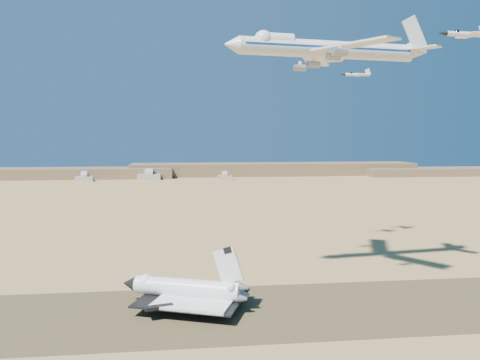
{
  "coord_description": "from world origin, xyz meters",
  "views": [
    {
      "loc": [
        -12.14,
        -144.37,
        55.45
      ],
      "look_at": [
        5.78,
        8.0,
        41.62
      ],
      "focal_mm": 35.0,
      "sensor_mm": 36.0,
      "label": 1
    }
  ],
  "objects": [
    {
      "name": "chase_jet_c",
      "position": [
        56.58,
        75.2,
        92.23
      ],
      "size": [
        14.29,
        7.65,
        3.56
      ],
      "rotation": [
        0.0,
        0.0,
        0.05
      ],
      "color": "silver"
    },
    {
      "name": "chase_jet_d",
      "position": [
        74.29,
        86.57,
        87.35
      ],
      "size": [
        15.95,
        8.42,
        3.97
      ],
      "rotation": [
        0.0,
        0.0,
        -0.01
      ],
      "color": "silver"
    },
    {
      "name": "shuttle",
      "position": [
        -12.35,
        5.56,
        5.73
      ],
      "size": [
        43.84,
        35.93,
        21.33
      ],
      "rotation": [
        0.0,
        0.0,
        -0.36
      ],
      "color": "white",
      "rests_on": "runway"
    },
    {
      "name": "crew_a",
      "position": [
        -5.81,
        -2.21,
        0.84
      ],
      "size": [
        0.51,
        0.65,
        1.55
      ],
      "primitive_type": "imported",
      "rotation": [
        0.0,
        0.0,
        1.85
      ],
      "color": "#C2700B",
      "rests_on": "runway"
    },
    {
      "name": "ground",
      "position": [
        0.0,
        0.0,
        0.0
      ],
      "size": [
        1200.0,
        1200.0,
        0.0
      ],
      "primitive_type": "plane",
      "color": "tan",
      "rests_on": "ground"
    },
    {
      "name": "crew_c",
      "position": [
        -1.8,
        0.52,
        0.9
      ],
      "size": [
        1.01,
        1.08,
        1.67
      ],
      "primitive_type": "imported",
      "rotation": [
        0.0,
        0.0,
        2.27
      ],
      "color": "#C2700B",
      "rests_on": "runway"
    },
    {
      "name": "carrier_747",
      "position": [
        37.92,
        24.79,
        87.77
      ],
      "size": [
        80.45,
        61.67,
        19.98
      ],
      "rotation": [
        0.0,
        0.0,
        0.13
      ],
      "color": "silver"
    },
    {
      "name": "chase_jet_a",
      "position": [
        64.13,
        -22.1,
        83.68
      ],
      "size": [
        14.92,
        8.01,
        3.71
      ],
      "rotation": [
        0.0,
        0.0,
        0.05
      ],
      "color": "silver"
    },
    {
      "name": "hangars",
      "position": [
        -64.0,
        478.43,
        4.83
      ],
      "size": [
        200.5,
        29.5,
        30.0
      ],
      "color": "#9D978B",
      "rests_on": "ground"
    },
    {
      "name": "runway",
      "position": [
        0.0,
        0.0,
        0.03
      ],
      "size": [
        600.0,
        50.0,
        0.06
      ],
      "primitive_type": "cube",
      "color": "brown",
      "rests_on": "ground"
    },
    {
      "name": "crew_b",
      "position": [
        -6.49,
        -1.52,
        0.85
      ],
      "size": [
        0.73,
        0.89,
        1.59
      ],
      "primitive_type": "imported",
      "rotation": [
        0.0,
        0.0,
        2.0
      ],
      "color": "#C2700B",
      "rests_on": "runway"
    },
    {
      "name": "ridgeline",
      "position": [
        65.32,
        527.31,
        7.63
      ],
      "size": [
        960.0,
        90.0,
        18.0
      ],
      "color": "#7E6446",
      "rests_on": "ground"
    }
  ]
}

